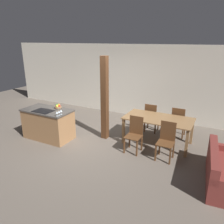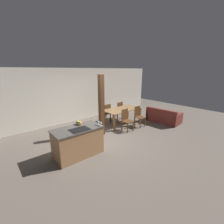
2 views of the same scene
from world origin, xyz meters
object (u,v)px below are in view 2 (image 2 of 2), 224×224
wine_glass_far (98,121)px  dining_chair_near_right (139,116)px  dining_chair_near_left (126,120)px  kitchen_island (78,142)px  couch (163,117)px  fruit_bowl (79,123)px  dining_chair_far_right (119,110)px  dining_table (122,111)px  wine_glass_middle (100,122)px  dining_chair_far_left (106,113)px  wine_glass_near (101,123)px  timber_post (101,106)px

wine_glass_far → dining_chair_near_right: wine_glass_far is taller
wine_glass_far → dining_chair_near_left: 2.09m
kitchen_island → couch: kitchen_island is taller
fruit_bowl → dining_chair_far_right: bearing=26.3°
dining_chair_near_left → dining_table: bearing=59.3°
wine_glass_middle → dining_chair_near_right: bearing=13.8°
kitchen_island → wine_glass_middle: (0.67, -0.24, 0.56)m
dining_chair_near_right → dining_chair_far_left: bearing=120.7°
dining_chair_near_right → dining_chair_far_left: 1.65m
wine_glass_middle → wine_glass_far: size_ratio=1.00×
dining_chair_near_left → fruit_bowl: bearing=-175.7°
dining_chair_near_right → wine_glass_near: bearing=-164.6°
dining_chair_far_left → timber_post: (-1.09, -1.07, 0.73)m
dining_chair_far_right → dining_chair_far_left: bearing=0.0°
dining_chair_near_right → dining_chair_far_left: same height
wine_glass_far → timber_post: timber_post is taller
wine_glass_near → dining_chair_near_right: wine_glass_near is taller
dining_chair_far_right → timber_post: size_ratio=0.39×
wine_glass_near → wine_glass_middle: same height
wine_glass_far → dining_chair_far_right: bearing=36.0°
wine_glass_middle → dining_table: (2.36, 1.39, -0.33)m
wine_glass_far → fruit_bowl: bearing=138.3°
timber_post → wine_glass_near: bearing=-127.0°
wine_glass_near → dining_chair_far_left: (1.93, 2.19, -0.52)m
fruit_bowl → dining_chair_near_right: bearing=3.2°
kitchen_island → dining_table: bearing=20.9°
kitchen_island → fruit_bowl: (0.20, 0.26, 0.50)m
dining_table → dining_chair_far_right: size_ratio=1.98×
fruit_bowl → wine_glass_middle: (0.47, -0.50, 0.05)m
wine_glass_middle → wine_glass_far: same height
couch → timber_post: (-3.36, 0.81, 0.97)m
fruit_bowl → dining_chair_near_left: 2.45m
wine_glass_near → couch: bearing=4.1°
kitchen_island → timber_post: bearing=27.8°
wine_glass_middle → wine_glass_far: (0.00, 0.08, 0.00)m
kitchen_island → dining_chair_far_right: (3.44, 1.87, 0.04)m
kitchen_island → couch: 4.87m
fruit_bowl → wine_glass_near: bearing=-51.1°
dining_table → couch: (1.84, -1.17, -0.42)m
wine_glass_near → couch: (4.20, 0.30, -0.75)m
kitchen_island → wine_glass_far: size_ratio=10.80×
wine_glass_near → timber_post: timber_post is taller
kitchen_island → dining_chair_near_left: 2.64m
timber_post → couch: bearing=-13.6°
wine_glass_middle → dining_chair_far_left: 2.90m
fruit_bowl → timber_post: 1.44m
wine_glass_middle → wine_glass_far: bearing=90.0°
fruit_bowl → dining_chair_near_left: fruit_bowl is taller
kitchen_island → wine_glass_middle: 0.90m
dining_chair_near_left → couch: 2.32m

